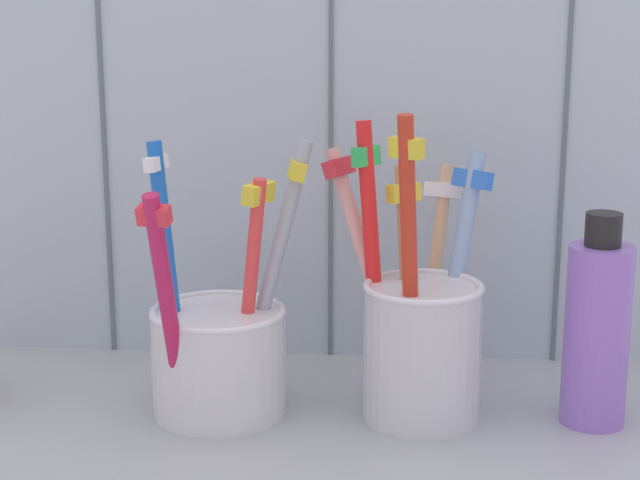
% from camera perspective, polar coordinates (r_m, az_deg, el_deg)
% --- Properties ---
extents(counter_slab, '(0.64, 0.22, 0.02)m').
position_cam_1_polar(counter_slab, '(0.67, -0.02, -10.16)').
color(counter_slab, '#9EA3A8').
rests_on(counter_slab, ground).
extents(tile_wall_back, '(0.64, 0.02, 0.45)m').
position_cam_1_polar(tile_wall_back, '(0.74, 0.65, 9.21)').
color(tile_wall_back, '#B2C1CC').
rests_on(tile_wall_back, ground).
extents(toothbrush_cup_left, '(0.10, 0.11, 0.17)m').
position_cam_1_polar(toothbrush_cup_left, '(0.66, -5.47, -5.85)').
color(toothbrush_cup_left, silver).
rests_on(toothbrush_cup_left, counter_slab).
extents(toothbrush_cup_right, '(0.11, 0.10, 0.19)m').
position_cam_1_polar(toothbrush_cup_right, '(0.66, 5.40, -5.00)').
color(toothbrush_cup_right, silver).
rests_on(toothbrush_cup_right, counter_slab).
extents(soap_bottle, '(0.04, 0.04, 0.13)m').
position_cam_1_polar(soap_bottle, '(0.66, 14.79, -4.83)').
color(soap_bottle, '#9465CB').
rests_on(soap_bottle, counter_slab).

